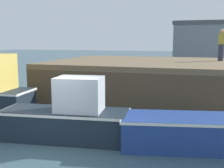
# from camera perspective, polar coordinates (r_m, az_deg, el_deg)

# --- Properties ---
(ground) EXTENTS (120.00, 160.00, 0.10)m
(ground) POSITION_cam_1_polar(r_m,az_deg,el_deg) (8.49, -13.78, -13.73)
(ground) COLOR #38515B
(pier) EXTENTS (11.76, 7.91, 2.10)m
(pier) POSITION_cam_1_polar(r_m,az_deg,el_deg) (14.62, 9.82, 3.13)
(pier) COLOR brown
(pier) RESTS_ON ground
(fishing_boat_near_right) EXTENTS (4.28, 1.93, 2.06)m
(fishing_boat_near_right) POSITION_cam_1_polar(r_m,az_deg,el_deg) (9.09, -9.06, -6.80)
(fishing_boat_near_right) COLOR #19232D
(fishing_boat_near_right) RESTS_ON ground
(fishing_boat_mid) EXTENTS (4.26, 2.32, 0.96)m
(fishing_boat_mid) POSITION_cam_1_polar(r_m,az_deg,el_deg) (8.66, 15.53, -9.36)
(fishing_boat_mid) COLOR navy
(fishing_boat_mid) RESTS_ON ground
(dockworker) EXTENTS (0.34, 0.34, 1.72)m
(dockworker) POSITION_cam_1_polar(r_m,az_deg,el_deg) (16.24, 21.68, 7.52)
(dockworker) COLOR #2D3342
(dockworker) RESTS_ON pier
(warehouse) EXTENTS (7.58, 5.67, 5.83)m
(warehouse) POSITION_cam_1_polar(r_m,az_deg,el_deg) (40.92, 17.98, 8.16)
(warehouse) COLOR gray
(warehouse) RESTS_ON ground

